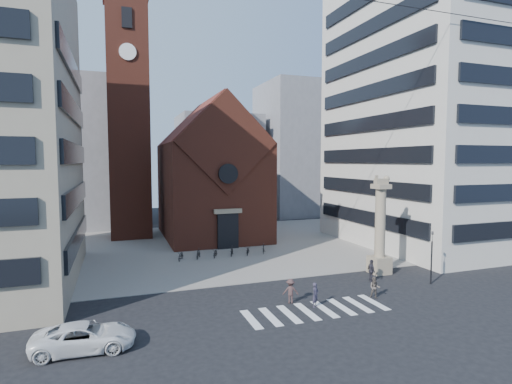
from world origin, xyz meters
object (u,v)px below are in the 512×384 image
(pedestrian_1, at_px, (375,288))
(scooter_0, at_px, (181,256))
(traffic_light, at_px, (432,256))
(white_car, at_px, (85,337))
(pedestrian_2, at_px, (371,271))
(lion_column, at_px, (380,235))
(pedestrian_0, at_px, (315,295))

(pedestrian_1, distance_m, scooter_0, 19.42)
(traffic_light, distance_m, white_car, 25.76)
(pedestrian_1, relative_size, scooter_0, 0.89)
(pedestrian_2, bearing_deg, lion_column, -42.11)
(white_car, height_order, scooter_0, white_car)
(pedestrian_2, bearing_deg, traffic_light, -110.41)
(traffic_light, xyz_separation_m, pedestrian_2, (-4.13, 2.17, -1.38))
(traffic_light, height_order, pedestrian_1, traffic_light)
(pedestrian_2, xyz_separation_m, scooter_0, (-13.71, 12.18, -0.41))
(lion_column, distance_m, traffic_light, 4.62)
(traffic_light, distance_m, pedestrian_2, 4.86)
(pedestrian_2, bearing_deg, white_car, 110.83)
(white_car, height_order, pedestrian_0, pedestrian_0)
(pedestrian_2, bearing_deg, scooter_0, 55.75)
(pedestrian_0, bearing_deg, pedestrian_1, -33.56)
(traffic_light, height_order, scooter_0, traffic_light)
(pedestrian_1, bearing_deg, traffic_light, 50.74)
(lion_column, distance_m, pedestrian_1, 7.33)
(lion_column, height_order, scooter_0, lion_column)
(pedestrian_0, height_order, scooter_0, pedestrian_0)
(lion_column, xyz_separation_m, traffic_light, (1.99, -4.00, -1.17))
(pedestrian_1, bearing_deg, pedestrian_0, -139.40)
(lion_column, distance_m, scooter_0, 19.16)
(traffic_light, relative_size, pedestrian_0, 2.58)
(pedestrian_1, relative_size, pedestrian_2, 0.84)
(traffic_light, relative_size, pedestrian_1, 2.80)
(lion_column, xyz_separation_m, pedestrian_2, (-2.14, -1.83, -2.55))
(pedestrian_2, bearing_deg, pedestrian_1, 155.06)
(lion_column, relative_size, pedestrian_1, 5.64)
(traffic_light, relative_size, white_car, 0.83)
(lion_column, bearing_deg, pedestrian_2, -139.49)
(white_car, distance_m, pedestrian_2, 22.02)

